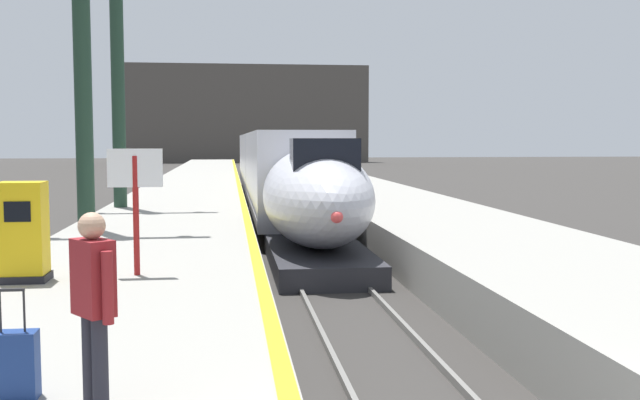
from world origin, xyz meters
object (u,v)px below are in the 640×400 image
(highspeed_train_main, at_px, (278,170))
(rolling_suitcase, at_px, (14,365))
(station_column_far, at_px, (117,22))
(ticket_machine_yellow, at_px, (23,235))
(passenger_near_edge, at_px, (94,298))
(station_column_mid, at_px, (81,1))
(departure_info_board, at_px, (135,186))

(highspeed_train_main, relative_size, rolling_suitcase, 39.42)
(station_column_far, relative_size, rolling_suitcase, 10.52)
(ticket_machine_yellow, bearing_deg, passenger_near_edge, -70.42)
(passenger_near_edge, relative_size, rolling_suitcase, 1.72)
(highspeed_train_main, xyz_separation_m, station_column_far, (-5.90, -8.88, 5.26))
(passenger_near_edge, distance_m, rolling_suitcase, 1.16)
(station_column_far, distance_m, rolling_suitcase, 19.70)
(station_column_far, distance_m, ticket_machine_yellow, 14.21)
(station_column_mid, height_order, rolling_suitcase, station_column_mid)
(rolling_suitcase, distance_m, ticket_machine_yellow, 5.79)
(passenger_near_edge, bearing_deg, station_column_mid, 100.78)
(highspeed_train_main, distance_m, ticket_machine_yellow, 22.71)
(passenger_near_edge, bearing_deg, highspeed_train_main, 83.16)
(highspeed_train_main, bearing_deg, ticket_machine_yellow, -104.14)
(highspeed_train_main, distance_m, rolling_suitcase, 27.94)
(rolling_suitcase, bearing_deg, departure_info_board, 86.75)
(rolling_suitcase, relative_size, ticket_machine_yellow, 0.61)
(station_column_mid, xyz_separation_m, passenger_near_edge, (2.53, -13.26, -4.74))
(station_column_mid, bearing_deg, station_column_far, 90.00)
(ticket_machine_yellow, bearing_deg, station_column_far, 91.53)
(station_column_mid, relative_size, station_column_far, 0.93)
(departure_info_board, bearing_deg, passenger_near_edge, -86.04)
(station_column_far, height_order, ticket_machine_yellow, station_column_far)
(rolling_suitcase, bearing_deg, ticket_machine_yellow, 103.96)
(station_column_mid, distance_m, station_column_far, 6.01)
(departure_info_board, bearing_deg, station_column_far, 99.22)
(rolling_suitcase, bearing_deg, passenger_near_edge, -33.53)
(station_column_far, bearing_deg, passenger_near_edge, -82.53)
(station_column_mid, bearing_deg, passenger_near_edge, -79.22)
(station_column_far, relative_size, passenger_near_edge, 6.11)
(rolling_suitcase, xyz_separation_m, departure_info_board, (0.34, 5.93, 1.20))
(ticket_machine_yellow, height_order, departure_info_board, departure_info_board)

